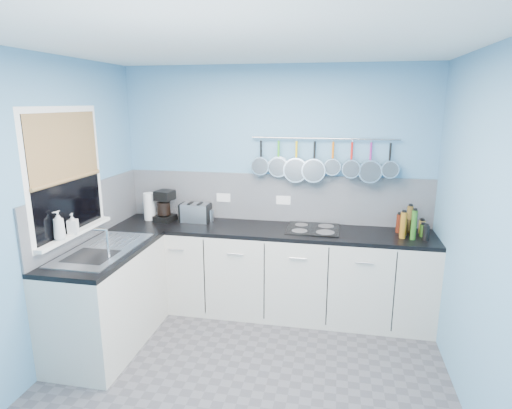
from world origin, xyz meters
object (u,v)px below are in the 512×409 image
(soap_bottle_a, at_px, (59,225))
(hob, at_px, (313,229))
(toaster, at_px, (195,213))
(paper_towel, at_px, (150,206))
(coffee_maker, at_px, (164,206))
(soap_bottle_b, at_px, (73,223))
(canister, at_px, (209,215))

(soap_bottle_a, bearing_deg, hob, 30.68)
(toaster, height_order, hob, toaster)
(soap_bottle_a, bearing_deg, toaster, 59.47)
(paper_towel, xyz_separation_m, toaster, (0.50, 0.02, -0.05))
(paper_towel, xyz_separation_m, coffee_maker, (0.18, -0.02, 0.02))
(soap_bottle_b, xyz_separation_m, toaster, (0.72, 1.05, -0.14))
(paper_towel, relative_size, coffee_maker, 0.89)
(soap_bottle_a, height_order, soap_bottle_b, soap_bottle_a)
(toaster, xyz_separation_m, hob, (1.24, -0.06, -0.09))
(soap_bottle_b, relative_size, canister, 1.36)
(soap_bottle_a, relative_size, paper_towel, 0.83)
(paper_towel, distance_m, canister, 0.65)
(soap_bottle_a, xyz_separation_m, toaster, (0.72, 1.22, -0.17))
(soap_bottle_b, xyz_separation_m, hob, (1.96, 0.99, -0.23))
(soap_bottle_b, bearing_deg, coffee_maker, 68.68)
(paper_towel, height_order, toaster, paper_towel)
(soap_bottle_a, bearing_deg, soap_bottle_b, 90.00)
(soap_bottle_a, height_order, paper_towel, soap_bottle_a)
(paper_towel, bearing_deg, coffee_maker, -6.37)
(soap_bottle_a, xyz_separation_m, hob, (1.96, 1.16, -0.26))
(soap_bottle_b, distance_m, paper_towel, 1.05)
(paper_towel, bearing_deg, canister, 5.65)
(soap_bottle_a, distance_m, soap_bottle_b, 0.18)
(soap_bottle_b, height_order, canister, soap_bottle_b)
(paper_towel, xyz_separation_m, canister, (0.64, 0.06, -0.08))
(toaster, bearing_deg, hob, -1.45)
(hob, bearing_deg, soap_bottle_b, -153.26)
(paper_towel, bearing_deg, hob, -1.26)
(hob, bearing_deg, toaster, 177.36)
(canister, relative_size, hob, 0.25)
(soap_bottle_a, distance_m, coffee_maker, 1.25)
(hob, bearing_deg, paper_towel, 178.74)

